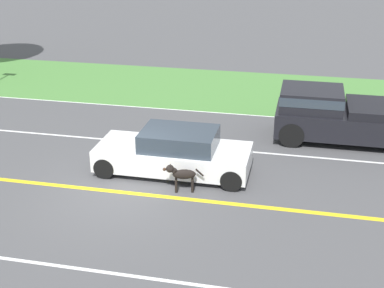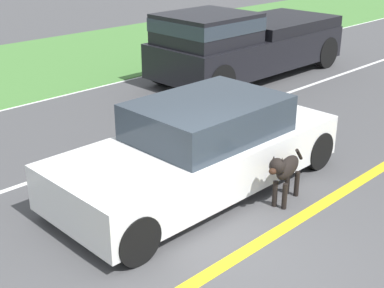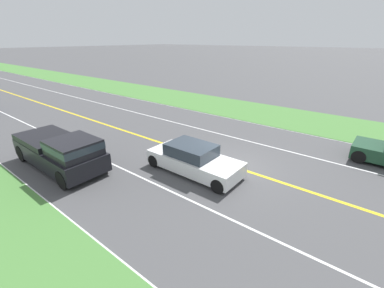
{
  "view_description": "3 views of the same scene",
  "coord_description": "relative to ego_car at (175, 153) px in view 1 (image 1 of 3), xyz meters",
  "views": [
    {
      "loc": [
        -12.28,
        -4.73,
        6.95
      ],
      "look_at": [
        1.41,
        -1.74,
        1.01
      ],
      "focal_mm": 50.0,
      "sensor_mm": 36.0,
      "label": 1
    },
    {
      "loc": [
        -3.41,
        3.89,
        3.64
      ],
      "look_at": [
        1.56,
        -1.0,
        0.75
      ],
      "focal_mm": 50.0,
      "sensor_mm": 36.0,
      "label": 2
    },
    {
      "loc": [
        9.96,
        5.39,
        5.78
      ],
      "look_at": [
        1.03,
        -1.71,
        1.08
      ],
      "focal_mm": 24.0,
      "sensor_mm": 36.0,
      "label": 3
    }
  ],
  "objects": [
    {
      "name": "lane_edge_line_right",
      "position": [
        5.43,
        1.19,
        -0.61
      ],
      "size": [
        0.14,
        160.0,
        0.01
      ],
      "primitive_type": "cube",
      "color": "white",
      "rests_on": "ground"
    },
    {
      "name": "ground_plane",
      "position": [
        -1.57,
        1.19,
        -0.62
      ],
      "size": [
        400.0,
        400.0,
        0.0
      ],
      "primitive_type": "plane",
      "color": "#4C4C4F"
    },
    {
      "name": "grass_verge_right",
      "position": [
        8.43,
        1.19,
        -0.6
      ],
      "size": [
        6.0,
        160.0,
        0.03
      ],
      "primitive_type": "cube",
      "color": "#4C843D",
      "rests_on": "ground"
    },
    {
      "name": "lane_dash_same_dir",
      "position": [
        1.93,
        1.19,
        -0.61
      ],
      "size": [
        0.1,
        160.0,
        0.01
      ],
      "primitive_type": "cube",
      "color": "white",
      "rests_on": "ground"
    },
    {
      "name": "lane_dash_oncoming",
      "position": [
        -5.07,
        1.19,
        -0.61
      ],
      "size": [
        0.1,
        160.0,
        0.01
      ],
      "primitive_type": "cube",
      "color": "white",
      "rests_on": "ground"
    },
    {
      "name": "dog",
      "position": [
        -1.16,
        -0.46,
        -0.1
      ],
      "size": [
        0.4,
        1.11,
        0.82
      ],
      "rotation": [
        0.0,
        0.0,
        0.24
      ],
      "color": "black",
      "rests_on": "ground"
    },
    {
      "name": "centre_divider_line",
      "position": [
        -1.57,
        1.19,
        -0.61
      ],
      "size": [
        0.18,
        160.0,
        0.01
      ],
      "primitive_type": "cube",
      "color": "yellow",
      "rests_on": "ground"
    },
    {
      "name": "ego_car",
      "position": [
        0.0,
        0.0,
        0.0
      ],
      "size": [
        1.83,
        4.48,
        1.33
      ],
      "color": "white",
      "rests_on": "ground"
    },
    {
      "name": "pickup_truck",
      "position": [
        3.59,
        -5.13,
        0.28
      ],
      "size": [
        2.1,
        5.38,
        1.74
      ],
      "color": "black",
      "rests_on": "ground"
    }
  ]
}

